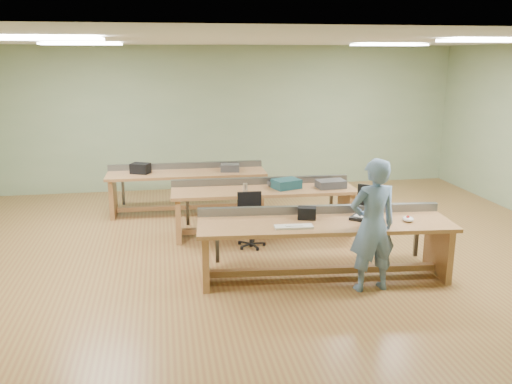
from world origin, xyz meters
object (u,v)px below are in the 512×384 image
(task_chair, at_px, (251,227))
(drinks_can, at_px, (245,188))
(laptop_base, at_px, (366,218))
(workbench_front, at_px, (324,235))
(workbench_mid, at_px, (263,200))
(person, at_px, (373,225))
(parts_bin_teal, at_px, (286,184))
(camera_bag, at_px, (307,213))
(parts_bin_grey, at_px, (331,184))
(mug, at_px, (271,184))
(workbench_back, at_px, (187,182))

(task_chair, bearing_deg, drinks_can, 94.47)
(laptop_base, relative_size, task_chair, 0.45)
(workbench_front, height_order, workbench_mid, same)
(workbench_front, height_order, person, person)
(task_chair, height_order, parts_bin_teal, parts_bin_teal)
(workbench_mid, height_order, person, person)
(workbench_front, relative_size, parts_bin_teal, 8.07)
(camera_bag, relative_size, parts_bin_grey, 0.52)
(person, distance_m, parts_bin_teal, 2.35)
(person, bearing_deg, workbench_mid, -74.13)
(laptop_base, bearing_deg, drinks_can, 168.04)
(laptop_base, xyz_separation_m, drinks_can, (-1.31, 1.71, 0.04))
(laptop_base, bearing_deg, workbench_mid, 158.73)
(parts_bin_grey, bearing_deg, parts_bin_teal, 173.24)
(task_chair, bearing_deg, mug, 56.12)
(workbench_front, xyz_separation_m, parts_bin_teal, (-0.08, 1.80, 0.26))
(mug, xyz_separation_m, drinks_can, (-0.45, -0.23, 0.02))
(task_chair, xyz_separation_m, parts_bin_grey, (1.36, 0.41, 0.52))
(task_chair, distance_m, drinks_can, 0.65)
(workbench_back, xyz_separation_m, laptop_base, (2.13, -3.33, 0.21))
(workbench_mid, relative_size, person, 1.78)
(person, distance_m, task_chair, 2.22)
(workbench_front, xyz_separation_m, camera_bag, (-0.20, 0.13, 0.26))
(camera_bag, height_order, parts_bin_grey, camera_bag)
(parts_bin_grey, bearing_deg, workbench_back, 144.05)
(mug, bearing_deg, person, -72.57)
(workbench_mid, relative_size, task_chair, 3.63)
(workbench_back, bearing_deg, laptop_base, -56.36)
(task_chair, relative_size, parts_bin_teal, 1.97)
(person, xyz_separation_m, parts_bin_teal, (-0.53, 2.29, -0.00))
(camera_bag, relative_size, drinks_can, 1.81)
(drinks_can, bearing_deg, parts_bin_teal, 8.63)
(parts_bin_teal, distance_m, drinks_can, 0.69)
(person, distance_m, parts_bin_grey, 2.21)
(laptop_base, distance_m, drinks_can, 2.16)
(camera_bag, xyz_separation_m, parts_bin_teal, (0.11, 1.66, -0.01))
(workbench_back, xyz_separation_m, camera_bag, (1.39, -3.18, 0.27))
(person, height_order, drinks_can, person)
(camera_bag, xyz_separation_m, task_chair, (-0.54, 1.17, -0.53))
(mug, bearing_deg, task_chair, -125.18)
(workbench_front, bearing_deg, workbench_back, 120.61)
(task_chair, height_order, parts_bin_grey, parts_bin_grey)
(workbench_mid, relative_size, mug, 23.53)
(person, relative_size, parts_bin_grey, 3.70)
(laptop_base, bearing_deg, parts_bin_grey, 128.23)
(workbench_front, distance_m, workbench_mid, 1.89)
(workbench_back, distance_m, drinks_can, 1.83)
(workbench_front, bearing_deg, laptop_base, 2.79)
(workbench_front, relative_size, task_chair, 4.09)
(workbench_back, bearing_deg, drinks_can, -62.03)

